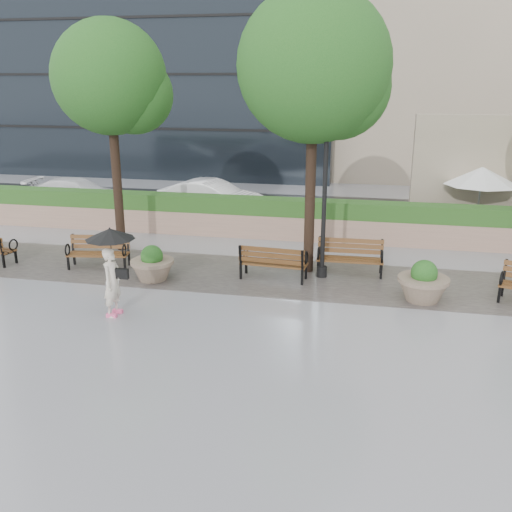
% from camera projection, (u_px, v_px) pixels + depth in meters
% --- Properties ---
extents(ground, '(100.00, 100.00, 0.00)m').
position_uv_depth(ground, '(224.00, 318.00, 12.97)').
color(ground, gray).
rests_on(ground, ground).
extents(cobble_strip, '(28.00, 3.20, 0.01)m').
position_uv_depth(cobble_strip, '(251.00, 275.00, 15.77)').
color(cobble_strip, '#383330').
rests_on(cobble_strip, ground).
extents(hedge_wall, '(24.00, 0.80, 1.35)m').
position_uv_depth(hedge_wall, '(276.00, 218.00, 19.31)').
color(hedge_wall, tan).
rests_on(hedge_wall, ground).
extents(asphalt_street, '(40.00, 7.00, 0.00)m').
position_uv_depth(asphalt_street, '(293.00, 212.00, 23.25)').
color(asphalt_street, black).
rests_on(asphalt_street, ground).
extents(bench_1, '(1.79, 0.94, 0.91)m').
position_uv_depth(bench_1, '(99.00, 259.00, 16.30)').
color(bench_1, brown).
rests_on(bench_1, ground).
extents(bench_2, '(1.84, 0.85, 0.96)m').
position_uv_depth(bench_2, '(273.00, 269.00, 15.36)').
color(bench_2, brown).
rests_on(bench_2, ground).
extents(bench_3, '(1.83, 0.77, 0.97)m').
position_uv_depth(bench_3, '(350.00, 264.00, 15.75)').
color(bench_3, brown).
rests_on(bench_3, ground).
extents(planter_left, '(1.16, 1.16, 0.97)m').
position_uv_depth(planter_left, '(152.00, 266.00, 15.29)').
color(planter_left, '#7F6B56').
rests_on(planter_left, ground).
extents(planter_right, '(1.24, 1.24, 1.04)m').
position_uv_depth(planter_right, '(423.00, 285.00, 13.85)').
color(planter_right, '#7F6B56').
rests_on(planter_right, ground).
extents(lamppost, '(0.28, 0.28, 4.19)m').
position_uv_depth(lamppost, '(324.00, 211.00, 15.08)').
color(lamppost, black).
rests_on(lamppost, ground).
extents(tree_0, '(3.43, 3.33, 6.90)m').
position_uv_depth(tree_0, '(116.00, 82.00, 16.67)').
color(tree_0, black).
rests_on(tree_0, ground).
extents(tree_1, '(3.95, 3.94, 7.49)m').
position_uv_depth(tree_1, '(320.00, 71.00, 14.54)').
color(tree_1, black).
rests_on(tree_1, ground).
extents(patio_umb_white, '(2.50, 2.50, 2.30)m').
position_uv_depth(patio_umb_white, '(482.00, 176.00, 19.51)').
color(patio_umb_white, black).
rests_on(patio_umb_white, ground).
extents(car_left, '(4.28, 1.94, 1.22)m').
position_uv_depth(car_left, '(77.00, 193.00, 23.81)').
color(car_left, white).
rests_on(car_left, ground).
extents(car_right, '(4.39, 2.16, 1.38)m').
position_uv_depth(car_right, '(212.00, 198.00, 22.46)').
color(car_right, white).
rests_on(car_right, ground).
extents(pedestrian, '(1.11, 1.11, 2.03)m').
position_uv_depth(pedestrian, '(112.00, 263.00, 12.78)').
color(pedestrian, beige).
rests_on(pedestrian, ground).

